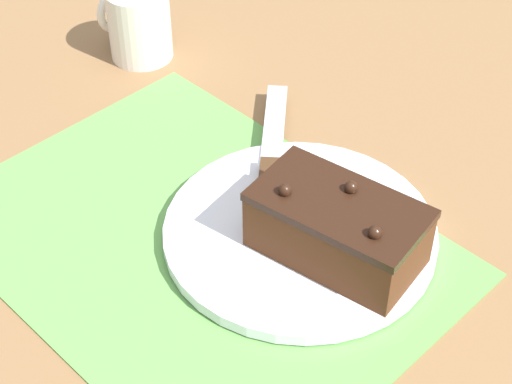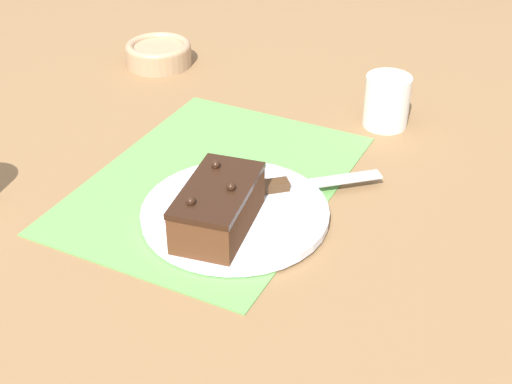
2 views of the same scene
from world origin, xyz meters
TOP-DOWN VIEW (x-y plane):
  - ground_plane at (0.00, 0.00)m, footprint 3.00×3.00m
  - placemat_woven at (0.00, 0.00)m, footprint 0.46×0.34m
  - cake_plate at (-0.07, -0.07)m, footprint 0.26×0.26m
  - chocolate_cake at (-0.11, -0.07)m, footprint 0.16×0.11m
  - serving_knife at (0.02, -0.11)m, footprint 0.15×0.17m
  - coffee_mug at (0.29, -0.17)m, footprint 0.08×0.07m

SIDE VIEW (x-z plane):
  - ground_plane at x=0.00m, z-range 0.00..0.00m
  - placemat_woven at x=0.00m, z-range 0.00..0.00m
  - cake_plate at x=-0.07m, z-range 0.00..0.02m
  - serving_knife at x=0.02m, z-range 0.01..0.03m
  - coffee_mug at x=0.29m, z-range 0.00..0.09m
  - chocolate_cake at x=-0.11m, z-range 0.01..0.08m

